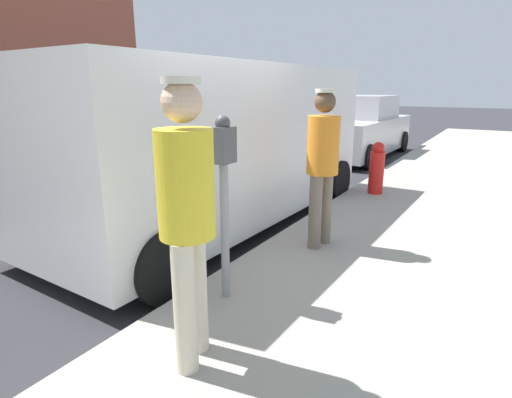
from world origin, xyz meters
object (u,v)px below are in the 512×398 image
parked_van (216,142)px  pedestrian_in_yellow (187,209)px  pedestrian_in_orange (323,159)px  parked_sedan_ahead (357,129)px  parking_meter_near (224,178)px  fire_hydrant (377,169)px

parked_van → pedestrian_in_yellow: bearing=-56.2°
pedestrian_in_orange → parked_sedan_ahead: bearing=105.1°
parking_meter_near → parked_sedan_ahead: parking_meter_near is taller
parking_meter_near → fire_hydrant: (0.10, 4.15, -0.61)m
pedestrian_in_yellow → fire_hydrant: pedestrian_in_yellow is taller
parking_meter_near → parked_van: parked_van is taller
parked_van → fire_hydrant: (1.60, 2.25, -0.59)m
pedestrian_in_orange → parked_van: (-1.72, 0.40, 0.03)m
parking_meter_near → pedestrian_in_orange: bearing=81.7°
parked_sedan_ahead → fire_hydrant: bearing=-67.9°
parking_meter_near → pedestrian_in_yellow: pedestrian_in_yellow is taller
parked_van → parked_sedan_ahead: (-0.18, 6.62, -0.41)m
parking_meter_near → pedestrian_in_orange: (0.22, 1.50, -0.05)m
parked_van → parked_sedan_ahead: size_ratio=1.18×
pedestrian_in_orange → parked_sedan_ahead: size_ratio=0.38×
fire_hydrant → pedestrian_in_orange: bearing=-87.4°
pedestrian_in_orange → parked_van: bearing=166.8°
parking_meter_near → fire_hydrant: parking_meter_near is taller
parking_meter_near → pedestrian_in_yellow: (0.31, -0.80, -0.00)m
pedestrian_in_orange → fire_hydrant: bearing=92.6°
pedestrian_in_yellow → parked_van: 3.25m
parking_meter_near → pedestrian_in_yellow: bearing=-68.9°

